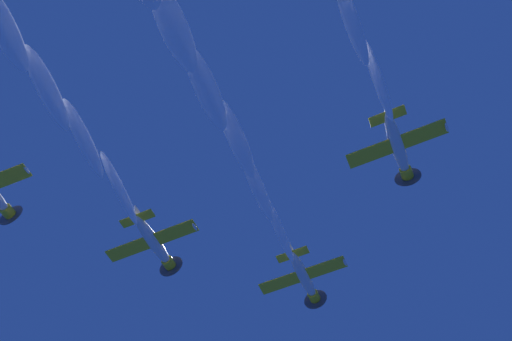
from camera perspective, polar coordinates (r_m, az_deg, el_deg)
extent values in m
ellipsoid|color=silver|center=(71.16, 4.06, -8.94)|extent=(7.61, 2.64, 2.26)
cylinder|color=yellow|center=(73.57, 4.96, -10.64)|extent=(1.39, 1.36, 1.34)
cone|color=red|center=(74.10, 5.15, -10.99)|extent=(0.95, 0.70, 0.68)
cylinder|color=#3F3F47|center=(73.98, 5.11, -10.91)|extent=(0.92, 2.58, 2.61)
cube|color=yellow|center=(70.87, 4.02, -8.93)|extent=(3.35, 9.58, 0.57)
ellipsoid|color=silver|center=(71.83, 0.49, -10.03)|extent=(1.07, 0.46, 0.43)
ellipsoid|color=silver|center=(70.22, 7.59, -7.78)|extent=(1.07, 0.46, 0.43)
cube|color=yellow|center=(68.97, 3.15, -7.18)|extent=(1.64, 3.51, 0.33)
cube|color=silver|center=(69.33, 3.09, -6.82)|extent=(1.42, 0.38, 1.41)
ellipsoid|color=#1E232D|center=(71.72, 4.12, -8.85)|extent=(1.90, 1.10, 0.98)
ellipsoid|color=silver|center=(66.81, -8.79, -5.98)|extent=(7.60, 2.65, 2.60)
cylinder|color=yellow|center=(68.93, -7.48, -7.83)|extent=(1.43, 1.36, 1.39)
cone|color=red|center=(69.40, -7.21, -8.21)|extent=(0.97, 0.70, 0.72)
cylinder|color=#3F3F47|center=(69.29, -7.27, -8.12)|extent=(1.04, 2.56, 2.63)
cube|color=yellow|center=(66.54, -8.89, -5.97)|extent=(3.34, 9.58, 0.78)
ellipsoid|color=silver|center=(68.41, -12.35, -7.03)|extent=(1.08, 0.46, 0.47)
ellipsoid|color=silver|center=(64.95, -5.26, -4.82)|extent=(1.08, 0.46, 0.47)
cube|color=yellow|center=(64.92, -10.11, -4.06)|extent=(1.64, 3.51, 0.42)
cube|color=silver|center=(65.29, -10.09, -3.68)|extent=(1.46, 0.38, 1.46)
ellipsoid|color=#1E232D|center=(67.34, -8.63, -5.89)|extent=(1.92, 1.10, 1.06)
ellipsoid|color=silver|center=(62.56, 11.96, 2.17)|extent=(7.61, 2.65, 2.13)
cylinder|color=yellow|center=(64.61, 12.73, -0.17)|extent=(1.37, 1.36, 1.34)
cone|color=red|center=(65.07, 12.88, -0.66)|extent=(0.95, 0.70, 0.67)
cylinder|color=#3F3F47|center=(64.96, 12.85, -0.55)|extent=(0.88, 2.56, 2.65)
cube|color=yellow|center=(62.28, 11.94, 2.23)|extent=(3.35, 9.58, 0.68)
ellipsoid|color=silver|center=(62.43, 7.90, 0.89)|extent=(1.07, 0.46, 0.41)
ellipsoid|color=silver|center=(62.48, 15.98, 3.56)|extent=(1.07, 0.46, 0.41)
cube|color=yellow|center=(60.77, 11.17, 4.58)|extent=(1.64, 3.51, 0.36)
cube|color=silver|center=(61.20, 11.05, 4.90)|extent=(1.40, 0.38, 1.39)
ellipsoid|color=#1E232D|center=(63.14, 11.96, 2.16)|extent=(1.89, 1.10, 0.96)
cylinder|color=yellow|center=(69.38, -20.46, -3.29)|extent=(1.42, 1.38, 1.35)
cone|color=red|center=(69.72, -20.13, -3.70)|extent=(0.97, 0.71, 0.70)
cylinder|color=#3F3F47|center=(69.64, -20.20, -3.61)|extent=(1.01, 2.63, 2.56)
ellipsoid|color=silver|center=(65.32, -19.00, 0.04)|extent=(1.08, 0.46, 0.46)
ellipsoid|color=white|center=(66.08, 1.95, -4.98)|extent=(7.82, 2.41, 2.23)
ellipsoid|color=white|center=(62.62, 0.01, -1.22)|extent=(7.94, 2.76, 2.56)
ellipsoid|color=white|center=(59.30, -1.69, 2.72)|extent=(8.06, 3.10, 2.90)
ellipsoid|color=white|center=(56.32, -4.29, 6.97)|extent=(8.19, 3.45, 3.24)
ellipsoid|color=white|center=(54.18, -7.07, 12.09)|extent=(8.31, 3.80, 3.58)
ellipsoid|color=white|center=(62.94, -11.62, -1.52)|extent=(7.82, 2.41, 2.23)
ellipsoid|color=white|center=(60.03, -14.53, 2.62)|extent=(7.94, 2.76, 2.56)
ellipsoid|color=white|center=(57.79, -17.46, 6.71)|extent=(8.06, 3.10, 2.90)
ellipsoid|color=white|center=(56.10, -20.84, 11.48)|extent=(8.19, 3.45, 3.24)
ellipsoid|color=white|center=(58.50, 10.39, 7.59)|extent=(7.82, 2.41, 2.23)
ellipsoid|color=white|center=(55.50, 8.16, 12.51)|extent=(7.94, 2.76, 2.56)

